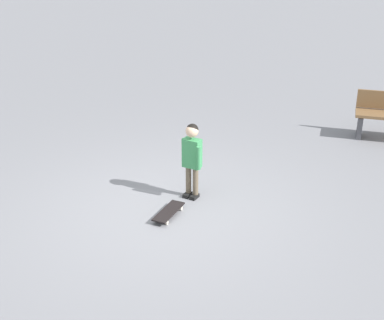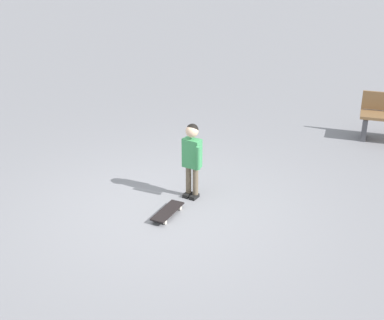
# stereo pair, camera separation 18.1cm
# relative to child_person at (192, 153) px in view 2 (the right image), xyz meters

# --- Properties ---
(ground_plane) EXTENTS (50.00, 50.00, 0.00)m
(ground_plane) POSITION_rel_child_person_xyz_m (0.54, -0.08, -0.66)
(ground_plane) COLOR gray
(child_person) EXTENTS (0.21, 0.38, 1.06)m
(child_person) POSITION_rel_child_person_xyz_m (0.00, 0.00, 0.00)
(child_person) COLOR brown
(child_person) RESTS_ON ground
(skateboard) EXTENTS (0.60, 0.26, 0.07)m
(skateboard) POSITION_rel_child_person_xyz_m (0.61, 0.03, -0.60)
(skateboard) COLOR black
(skateboard) RESTS_ON ground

